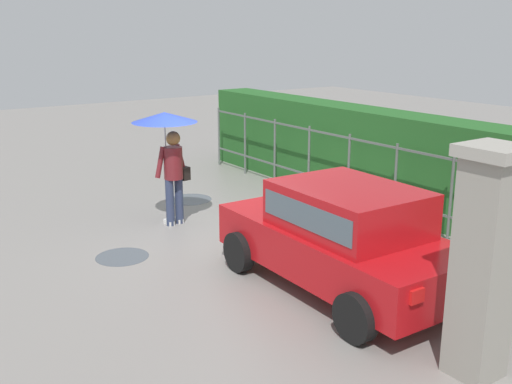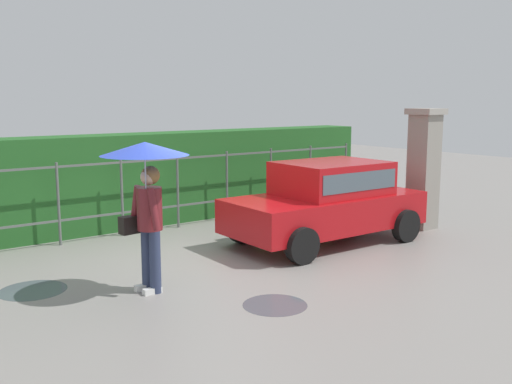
{
  "view_description": "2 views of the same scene",
  "coord_description": "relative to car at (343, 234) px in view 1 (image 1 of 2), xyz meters",
  "views": [
    {
      "loc": [
        8.15,
        -5.39,
        3.48
      ],
      "look_at": [
        0.67,
        -0.16,
        1.0
      ],
      "focal_mm": 42.42,
      "sensor_mm": 36.0,
      "label": 1
    },
    {
      "loc": [
        -4.85,
        -7.51,
        2.61
      ],
      "look_at": [
        0.64,
        -0.3,
        1.15
      ],
      "focal_mm": 40.72,
      "sensor_mm": 36.0,
      "label": 2
    }
  ],
  "objects": [
    {
      "name": "car",
      "position": [
        0.0,
        0.0,
        0.0
      ],
      "size": [
        3.78,
        1.94,
        1.48
      ],
      "rotation": [
        0.0,
        0.0,
        3.12
      ],
      "color": "#B71116",
      "rests_on": "ground"
    },
    {
      "name": "puddle_near",
      "position": [
        -2.86,
        -2.0,
        -0.8
      ],
      "size": [
        0.83,
        0.83,
        0.0
      ],
      "primitive_type": "cylinder",
      "color": "#4C545B",
      "rests_on": "ground"
    },
    {
      "name": "gate_pillar",
      "position": [
        2.36,
        -0.32,
        0.44
      ],
      "size": [
        0.6,
        0.6,
        2.42
      ],
      "color": "gray",
      "rests_on": "ground"
    },
    {
      "name": "puddle_far",
      "position": [
        -5.15,
        0.47,
        -0.8
      ],
      "size": [
        0.92,
        0.92,
        0.0
      ],
      "primitive_type": "cylinder",
      "color": "#4C545B",
      "rests_on": "ground"
    },
    {
      "name": "fence_section",
      "position": [
        -2.17,
        2.73,
        0.02
      ],
      "size": [
        10.97,
        0.05,
        1.5
      ],
      "color": "#59605B",
      "rests_on": "ground"
    },
    {
      "name": "hedge_row",
      "position": [
        -2.17,
        3.49,
        0.15
      ],
      "size": [
        11.92,
        0.9,
        1.9
      ],
      "primitive_type": "cube",
      "color": "#235B23",
      "rests_on": "ground"
    },
    {
      "name": "ground_plane",
      "position": [
        -2.5,
        0.01,
        -0.8
      ],
      "size": [
        40.0,
        40.0,
        0.0
      ],
      "primitive_type": "plane",
      "color": "gray"
    },
    {
      "name": "pedestrian",
      "position": [
        -3.91,
        -0.59,
        0.78
      ],
      "size": [
        1.16,
        1.16,
        2.06
      ],
      "rotation": [
        0.0,
        0.0,
        -3.02
      ],
      "color": "#2D3856",
      "rests_on": "ground"
    }
  ]
}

